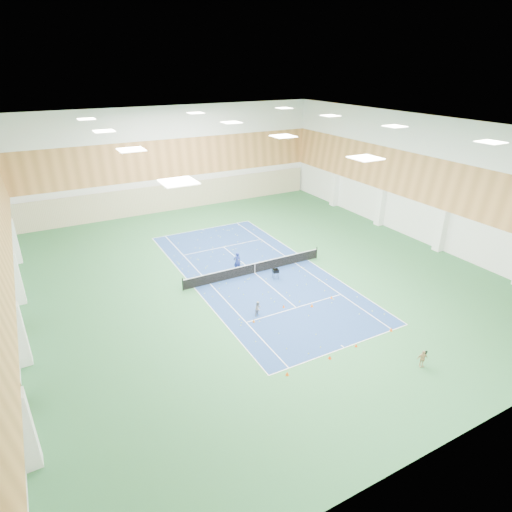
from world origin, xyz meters
The scene contains 22 objects.
ground centered at (0.00, 0.00, 0.00)m, with size 40.00×40.00×0.00m, color #2B6538.
room_shell centered at (0.00, 0.00, 6.00)m, with size 36.00×40.00×12.00m, color white, non-canonical shape.
wood_cladding centered at (0.00, 0.00, 8.00)m, with size 36.00×40.00×8.00m, color #C7864A, non-canonical shape.
ceiling_light_grid centered at (0.00, 0.00, 11.92)m, with size 21.40×25.40×0.06m, color white, non-canonical shape.
court_surface centered at (0.00, 0.00, 0.01)m, with size 10.97×23.77×0.01m, color navy.
tennis_balls_scatter centered at (0.00, 0.00, 0.05)m, with size 10.57×22.77×0.07m, color #D2F529, non-canonical shape.
tennis_net centered at (0.00, 0.00, 0.55)m, with size 12.80×0.10×1.10m, color black, non-canonical shape.
back_curtain centered at (0.00, 19.75, 1.60)m, with size 35.40×0.16×3.20m, color #C6B793.
door_left_a centered at (-17.92, -8.00, 1.10)m, with size 0.08×1.80×2.20m, color #593319.
door_left_b centered at (-17.92, 0.00, 1.10)m, with size 0.08×1.80×2.20m, color #593319.
coach centered at (-1.13, 1.08, 0.88)m, with size 0.64×0.42×1.75m, color navy.
child_court centered at (-2.92, -5.95, 0.56)m, with size 0.54×0.42×1.11m, color gray.
child_apron centered at (2.84, -15.45, 0.56)m, with size 0.66×0.27×1.12m, color tan.
ball_cart centered at (1.05, -1.69, 0.42)m, with size 0.49×0.49×0.85m, color black, non-canonical shape.
cone_svc_a centered at (-3.63, -6.60, 0.11)m, with size 0.21×0.21×0.23m, color orange.
cone_svc_b centered at (-0.78, -5.92, 0.11)m, with size 0.20×0.20×0.22m, color #FA5D0D.
cone_svc_c centered at (1.09, -6.83, 0.12)m, with size 0.23×0.23×0.25m, color orange.
cone_svc_d centered at (3.11, -6.53, 0.11)m, with size 0.19×0.19×0.21m, color #FB580D.
cone_base_a centered at (-4.53, -12.35, 0.12)m, with size 0.22×0.22×0.24m, color #FF5A0D.
cone_base_b centered at (-1.45, -12.31, 0.12)m, with size 0.21×0.21×0.24m, color #FF410D.
cone_base_c centered at (0.75, -12.13, 0.10)m, with size 0.19×0.19×0.21m, color #FF450D.
cone_base_d centered at (3.95, -11.89, 0.12)m, with size 0.22×0.22×0.24m, color #EA4E0C.
Camera 1 is at (-15.38, -28.64, 16.40)m, focal length 30.00 mm.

